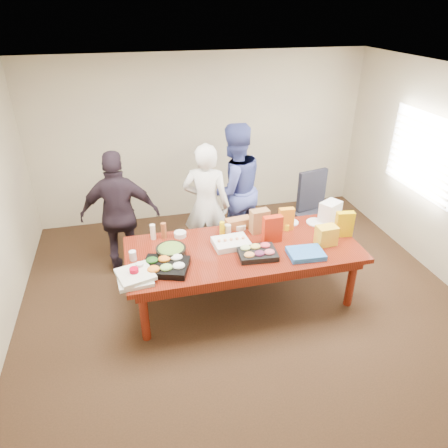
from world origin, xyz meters
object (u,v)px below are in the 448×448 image
object	(u,v)px
salad_bowl	(171,252)
sheet_cake	(231,243)
office_chair	(316,215)
person_center	(206,206)
conference_table	(243,273)
person_right	(234,189)

from	to	relation	value
salad_bowl	sheet_cake	bearing A→B (deg)	5.04
office_chair	person_center	world-z (taller)	person_center
person_center	sheet_cake	size ratio (longest dim) A/B	4.18
conference_table	office_chair	xyz separation A→B (m)	(1.38, 0.90, 0.19)
conference_table	person_center	size ratio (longest dim) A/B	1.58
person_right	salad_bowl	world-z (taller)	person_right
person_center	salad_bowl	distance (m)	1.11
sheet_cake	conference_table	bearing A→B (deg)	-35.91
office_chair	salad_bowl	size ratio (longest dim) A/B	3.21
conference_table	office_chair	world-z (taller)	office_chair
conference_table	person_right	distance (m)	1.37
office_chair	sheet_cake	size ratio (longest dim) A/B	2.66
person_center	conference_table	bearing A→B (deg)	126.31
person_right	salad_bowl	bearing A→B (deg)	33.45
conference_table	sheet_cake	distance (m)	0.44
salad_bowl	person_right	bearing A→B (deg)	48.37
sheet_cake	salad_bowl	world-z (taller)	salad_bowl
conference_table	sheet_cake	xyz separation A→B (m)	(-0.13, 0.08, 0.41)
sheet_cake	office_chair	bearing A→B (deg)	24.36
office_chair	person_right	size ratio (longest dim) A/B	0.59
conference_table	salad_bowl	world-z (taller)	salad_bowl
person_right	sheet_cake	size ratio (longest dim) A/B	4.55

